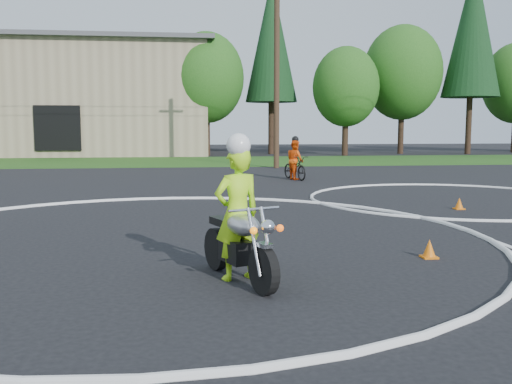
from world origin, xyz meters
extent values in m
plane|color=black|center=(0.00, 0.00, 0.00)|extent=(120.00, 120.00, 0.00)
cube|color=#1E4714|center=(0.00, 27.00, 0.01)|extent=(120.00, 10.00, 0.02)
torus|color=silver|center=(0.00, 3.00, 0.01)|extent=(12.12, 12.12, 0.12)
torus|color=silver|center=(8.00, 8.00, 0.01)|extent=(8.10, 8.10, 0.10)
cylinder|color=black|center=(1.35, -0.70, 0.31)|extent=(0.34, 0.62, 0.62)
cylinder|color=black|center=(0.84, 0.64, 0.31)|extent=(0.34, 0.62, 0.62)
cube|color=black|center=(1.07, 0.02, 0.41)|extent=(0.47, 0.63, 0.31)
ellipsoid|color=#A9AAAE|center=(1.15, -0.17, 0.80)|extent=(0.58, 0.74, 0.29)
cube|color=black|center=(0.96, 0.31, 0.76)|extent=(0.47, 0.67, 0.10)
cylinder|color=silver|center=(1.23, -0.65, 0.67)|extent=(0.17, 0.36, 0.82)
cylinder|color=silver|center=(1.41, -0.59, 0.67)|extent=(0.17, 0.36, 0.82)
cube|color=silver|center=(1.36, -0.72, 0.64)|extent=(0.21, 0.26, 0.05)
cylinder|color=white|center=(1.26, -0.46, 1.05)|extent=(0.68, 0.29, 0.04)
sphere|color=silver|center=(1.39, -0.79, 0.87)|extent=(0.18, 0.18, 0.18)
sphere|color=orange|center=(1.21, -0.84, 0.84)|extent=(0.09, 0.09, 0.09)
sphere|color=#F7550C|center=(1.55, -0.71, 0.84)|extent=(0.09, 0.09, 0.09)
cylinder|color=silver|center=(1.08, 0.46, 0.31)|extent=(0.37, 0.80, 0.08)
imported|color=#A9F019|center=(1.09, 0.07, 0.91)|extent=(0.77, 0.64, 1.81)
sphere|color=silver|center=(1.11, 0.03, 1.84)|extent=(0.33, 0.33, 0.33)
imported|color=black|center=(4.72, 14.61, 0.47)|extent=(1.10, 1.90, 0.94)
imported|color=#F3510C|center=(4.72, 14.61, 0.78)|extent=(0.78, 0.90, 1.57)
sphere|color=black|center=(4.72, 14.61, 1.59)|extent=(0.27, 0.27, 0.27)
cone|color=orange|center=(7.29, 6.02, 0.15)|extent=(0.22, 0.22, 0.30)
cube|color=orange|center=(7.29, 6.02, 0.01)|extent=(0.24, 0.24, 0.03)
cone|color=orange|center=(4.25, 0.97, 0.15)|extent=(0.22, 0.22, 0.30)
cube|color=orange|center=(4.25, 0.97, 0.01)|extent=(0.24, 0.24, 0.03)
cube|color=black|center=(-8.00, 31.90, 2.00)|extent=(3.00, 0.16, 3.00)
cylinder|color=#382619|center=(2.00, 34.00, 1.62)|extent=(0.44, 0.44, 3.24)
ellipsoid|color=#1E5116|center=(2.00, 34.00, 5.58)|extent=(5.40, 5.40, 6.48)
cylinder|color=#382619|center=(7.00, 36.00, 1.98)|extent=(0.44, 0.44, 3.96)
cone|color=black|center=(7.00, 36.00, 8.63)|extent=(3.96, 3.96, 9.35)
cylinder|color=#382619|center=(12.00, 33.00, 1.44)|extent=(0.44, 0.44, 2.88)
ellipsoid|color=#1E5116|center=(12.00, 33.00, 4.96)|extent=(4.80, 4.80, 5.76)
cylinder|color=#382619|center=(17.00, 35.00, 1.80)|extent=(0.44, 0.44, 3.60)
ellipsoid|color=#1E5116|center=(17.00, 35.00, 6.20)|extent=(6.00, 6.00, 7.20)
cylinder|color=#382619|center=(22.00, 34.00, 2.16)|extent=(0.44, 0.44, 4.32)
cone|color=black|center=(22.00, 34.00, 9.42)|extent=(4.32, 4.32, 10.20)
cylinder|color=#382619|center=(-2.00, 35.00, 1.44)|extent=(0.44, 0.44, 2.88)
ellipsoid|color=#1E5116|center=(-2.00, 35.00, 4.96)|extent=(4.80, 4.80, 5.76)
cylinder|color=#473321|center=(5.00, 21.00, 5.00)|extent=(0.28, 0.28, 10.00)
camera|label=1|loc=(0.40, -7.55, 2.09)|focal=40.00mm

